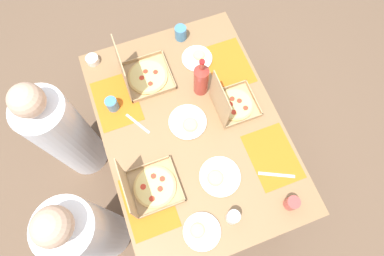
# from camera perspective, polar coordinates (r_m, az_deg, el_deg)

# --- Properties ---
(ground_plane) EXTENTS (6.00, 6.00, 0.00)m
(ground_plane) POSITION_cam_1_polar(r_m,az_deg,el_deg) (2.59, 0.00, -5.77)
(ground_plane) COLOR brown
(dining_table) EXTENTS (1.48, 1.06, 0.73)m
(dining_table) POSITION_cam_1_polar(r_m,az_deg,el_deg) (1.99, 0.00, -1.00)
(dining_table) COLOR #3F3328
(dining_table) RESTS_ON ground_plane
(placemat_near_left) EXTENTS (0.36, 0.26, 0.00)m
(placemat_near_left) POSITION_cam_1_polar(r_m,az_deg,el_deg) (1.90, 14.45, -5.05)
(placemat_near_left) COLOR orange
(placemat_near_left) RESTS_ON dining_table
(placemat_near_right) EXTENTS (0.36, 0.26, 0.00)m
(placemat_near_right) POSITION_cam_1_polar(r_m,az_deg,el_deg) (2.11, 6.63, 11.38)
(placemat_near_right) COLOR orange
(placemat_near_right) RESTS_ON dining_table
(placemat_far_left) EXTENTS (0.36, 0.26, 0.00)m
(placemat_far_left) POSITION_cam_1_polar(r_m,az_deg,el_deg) (1.80, -7.82, -13.33)
(placemat_far_left) COLOR orange
(placemat_far_left) RESTS_ON dining_table
(placemat_far_right) EXTENTS (0.36, 0.26, 0.00)m
(placemat_far_right) POSITION_cam_1_polar(r_m,az_deg,el_deg) (2.02, -13.55, 4.75)
(placemat_far_right) COLOR orange
(placemat_far_right) RESTS_ON dining_table
(pizza_box_corner_right) EXTENTS (0.27, 0.28, 0.31)m
(pizza_box_corner_right) POSITION_cam_1_polar(r_m,az_deg,el_deg) (1.77, -7.81, -10.64)
(pizza_box_corner_right) COLOR tan
(pizza_box_corner_right) RESTS_ON dining_table
(pizza_box_corner_left) EXTENTS (0.29, 0.29, 0.33)m
(pizza_box_corner_left) POSITION_cam_1_polar(r_m,az_deg,el_deg) (2.02, -9.02, 9.48)
(pizza_box_corner_left) COLOR tan
(pizza_box_corner_left) RESTS_ON dining_table
(pizza_box_center) EXTENTS (0.25, 0.25, 0.29)m
(pizza_box_center) POSITION_cam_1_polar(r_m,az_deg,el_deg) (1.93, 7.32, 4.43)
(pizza_box_center) COLOR tan
(pizza_box_center) RESTS_ON dining_table
(plate_near_right) EXTENTS (0.20, 0.20, 0.03)m
(plate_near_right) POSITION_cam_1_polar(r_m,az_deg,el_deg) (2.11, 0.95, 12.57)
(plate_near_right) COLOR white
(plate_near_right) RESTS_ON dining_table
(plate_near_left) EXTENTS (0.24, 0.24, 0.03)m
(plate_near_left) POSITION_cam_1_polar(r_m,az_deg,el_deg) (1.81, 5.00, -8.81)
(plate_near_left) COLOR white
(plate_near_left) RESTS_ON dining_table
(plate_middle) EXTENTS (0.20, 0.20, 0.03)m
(plate_middle) POSITION_cam_1_polar(r_m,az_deg,el_deg) (1.77, 1.73, -18.28)
(plate_middle) COLOR white
(plate_middle) RESTS_ON dining_table
(plate_far_right) EXTENTS (0.23, 0.23, 0.03)m
(plate_far_right) POSITION_cam_1_polar(r_m,az_deg,el_deg) (1.90, -0.75, 1.04)
(plate_far_right) COLOR white
(plate_far_right) RESTS_ON dining_table
(soda_bottle) EXTENTS (0.09, 0.09, 0.32)m
(soda_bottle) POSITION_cam_1_polar(r_m,az_deg,el_deg) (1.89, 1.67, 8.91)
(soda_bottle) COLOR #B2382D
(soda_bottle) RESTS_ON dining_table
(cup_clear_right) EXTENTS (0.07, 0.07, 0.10)m
(cup_clear_right) POSITION_cam_1_polar(r_m,az_deg,el_deg) (1.74, 7.43, -15.76)
(cup_clear_right) COLOR silver
(cup_clear_right) RESTS_ON dining_table
(cup_dark) EXTENTS (0.07, 0.07, 0.09)m
(cup_dark) POSITION_cam_1_polar(r_m,az_deg,el_deg) (1.82, 17.69, -12.89)
(cup_dark) COLOR #BF4742
(cup_dark) RESTS_ON dining_table
(cup_clear_left) EXTENTS (0.07, 0.07, 0.09)m
(cup_clear_left) POSITION_cam_1_polar(r_m,az_deg,el_deg) (1.97, -14.33, 4.20)
(cup_clear_left) COLOR teal
(cup_clear_left) RESTS_ON dining_table
(cup_spare) EXTENTS (0.08, 0.08, 0.10)m
(cup_spare) POSITION_cam_1_polar(r_m,az_deg,el_deg) (2.18, -2.07, 16.89)
(cup_spare) COLOR teal
(cup_spare) RESTS_ON dining_table
(condiment_bowl) EXTENTS (0.08, 0.08, 0.04)m
(condiment_bowl) POSITION_cam_1_polar(r_m,az_deg,el_deg) (2.19, -17.63, 11.73)
(condiment_bowl) COLOR white
(condiment_bowl) RESTS_ON dining_table
(knife_by_far_left) EXTENTS (0.11, 0.20, 0.00)m
(knife_by_far_left) POSITION_cam_1_polar(r_m,az_deg,el_deg) (1.88, 15.11, -8.23)
(knife_by_far_left) COLOR #B7B7BC
(knife_by_far_left) RESTS_ON dining_table
(fork_by_near_left) EXTENTS (0.17, 0.11, 0.00)m
(fork_by_near_left) POSITION_cam_1_polar(r_m,az_deg,el_deg) (1.93, -9.84, 0.78)
(fork_by_near_left) COLOR #B7B7BC
(fork_by_near_left) RESTS_ON dining_table
(diner_left_seat) EXTENTS (0.32, 0.32, 1.14)m
(diner_left_seat) POSITION_cam_1_polar(r_m,az_deg,el_deg) (2.09, -18.19, -17.51)
(diner_left_seat) COLOR white
(diner_left_seat) RESTS_ON ground_plane
(diner_right_seat) EXTENTS (0.32, 0.32, 1.14)m
(diner_right_seat) POSITION_cam_1_polar(r_m,az_deg,el_deg) (2.29, -22.00, -1.17)
(diner_right_seat) COLOR white
(diner_right_seat) RESTS_ON ground_plane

